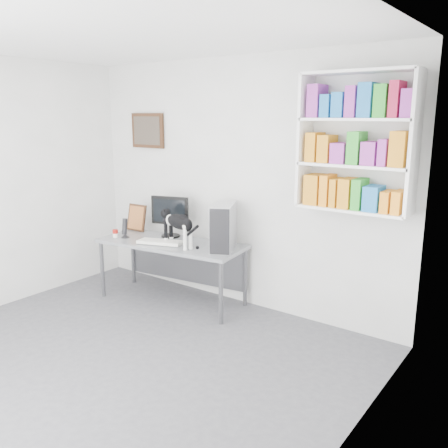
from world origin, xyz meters
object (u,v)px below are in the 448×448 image
(monitor, at_px, (170,216))
(cat, at_px, (179,230))
(bookshelf, at_px, (356,143))
(soup_can, at_px, (115,233))
(desk, at_px, (172,272))
(pc_tower, at_px, (224,226))
(leaning_print, at_px, (137,217))
(speaker, at_px, (125,228))
(keyboard, at_px, (160,242))

(monitor, distance_m, cat, 0.44)
(bookshelf, bearing_deg, cat, -167.21)
(soup_can, bearing_deg, bookshelf, 11.82)
(soup_can, bearing_deg, desk, 19.07)
(pc_tower, xyz_separation_m, leaning_print, (-1.34, 0.02, -0.07))
(speaker, height_order, cat, cat)
(leaning_print, height_order, cat, cat)
(desk, height_order, soup_can, soup_can)
(leaning_print, bearing_deg, cat, -17.96)
(keyboard, distance_m, soup_can, 0.63)
(desk, relative_size, keyboard, 3.38)
(monitor, bearing_deg, bookshelf, -12.91)
(soup_can, relative_size, cat, 0.15)
(bookshelf, distance_m, desk, 2.48)
(monitor, relative_size, leaning_print, 1.45)
(speaker, bearing_deg, cat, 1.17)
(cat, bearing_deg, speaker, -159.18)
(bookshelf, xyz_separation_m, cat, (-1.76, -0.40, -0.97))
(leaning_print, bearing_deg, keyboard, -26.02)
(pc_tower, bearing_deg, keyboard, 174.29)
(desk, height_order, monitor, monitor)
(desk, xyz_separation_m, cat, (0.19, -0.08, 0.53))
(keyboard, height_order, soup_can, soup_can)
(pc_tower, distance_m, cat, 0.50)
(bookshelf, relative_size, soup_can, 13.43)
(soup_can, xyz_separation_m, cat, (0.85, 0.15, 0.14))
(desk, distance_m, soup_can, 0.81)
(leaning_print, bearing_deg, speaker, -69.28)
(cat, bearing_deg, leaning_print, 179.31)
(desk, bearing_deg, cat, -31.41)
(desk, relative_size, speaker, 7.14)
(bookshelf, height_order, pc_tower, bookshelf)
(bookshelf, relative_size, leaning_print, 3.69)
(keyboard, bearing_deg, bookshelf, -7.64)
(desk, xyz_separation_m, pc_tower, (0.63, 0.14, 0.59))
(monitor, bearing_deg, speaker, -155.76)
(desk, xyz_separation_m, monitor, (-0.17, 0.18, 0.59))
(pc_tower, bearing_deg, leaning_print, 152.51)
(keyboard, bearing_deg, desk, 47.94)
(monitor, relative_size, cat, 0.81)
(desk, height_order, pc_tower, pc_tower)
(keyboard, distance_m, cat, 0.29)
(desk, relative_size, monitor, 3.44)
(bookshelf, height_order, cat, bookshelf)
(monitor, bearing_deg, desk, -62.72)
(leaning_print, distance_m, cat, 0.93)
(speaker, bearing_deg, keyboard, -0.28)
(bookshelf, xyz_separation_m, speaker, (-2.51, -0.49, -1.03))
(desk, height_order, leaning_print, leaning_print)
(speaker, distance_m, leaning_print, 0.36)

